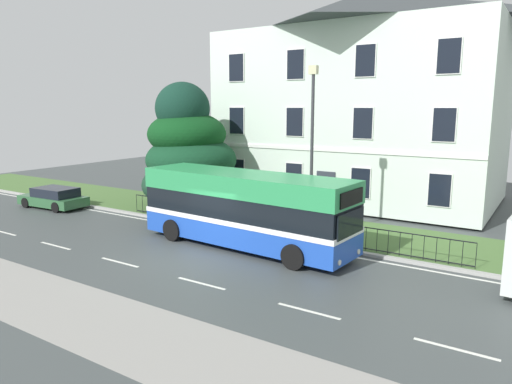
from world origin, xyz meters
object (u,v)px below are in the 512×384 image
at_px(evergreen_tree, 188,156).
at_px(parked_hatchback_00, 54,198).
at_px(georgian_townhouse, 363,97).
at_px(single_decker_bus, 245,209).
at_px(street_lamp_post, 312,142).

bearing_deg(evergreen_tree, parked_hatchback_00, -146.60).
distance_m(georgian_townhouse, single_decker_bus, 13.93).
distance_m(georgian_townhouse, street_lamp_post, 10.96).
bearing_deg(georgian_townhouse, single_decker_bus, -90.21).
relative_size(georgian_townhouse, parked_hatchback_00, 3.85).
relative_size(evergreen_tree, parked_hatchback_00, 1.70).
relative_size(single_decker_bus, parked_hatchback_00, 2.29).
bearing_deg(single_decker_bus, parked_hatchback_00, -177.91).
relative_size(georgian_townhouse, street_lamp_post, 2.21).
distance_m(georgian_townhouse, parked_hatchback_00, 19.70).
height_order(georgian_townhouse, evergreen_tree, georgian_townhouse).
bearing_deg(street_lamp_post, georgian_townhouse, 99.43).
xyz_separation_m(georgian_townhouse, street_lamp_post, (1.76, -10.61, -2.13)).
bearing_deg(single_decker_bus, georgian_townhouse, 93.61).
relative_size(evergreen_tree, single_decker_bus, 0.74).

